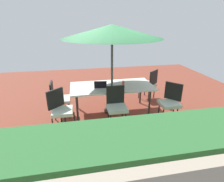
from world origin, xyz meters
The scene contains 11 objects.
ground_plane centered at (0.00, 0.00, -0.01)m, with size 10.00×10.00×0.02m, color brown.
hedge_row centered at (0.00, 2.93, 0.64)m, with size 6.30×0.80×1.27m, color #2D6633.
dining_table centered at (0.00, 0.00, 0.73)m, with size 2.23×1.04×0.78m.
patio_umbrella centered at (0.00, 0.00, 2.17)m, with size 2.49×2.49×2.35m.
chair_southwest centered at (-1.34, -0.66, 0.55)m, with size 0.58×0.58×0.98m.
chair_north centered at (0.03, 0.72, 0.55)m, with size 0.46×0.46×0.98m.
chair_northwest centered at (-1.35, 0.75, 0.55)m, with size 0.59×0.59×0.98m.
chair_northeast centered at (1.34, 0.66, 0.55)m, with size 0.59×0.59×0.98m.
chair_east centered at (1.43, 0.02, 0.55)m, with size 0.46×0.46×0.98m.
laptop centered at (0.33, 0.12, 0.83)m, with size 0.35×0.28×0.21m.
cup centered at (-0.32, -0.03, 0.83)m, with size 0.06×0.06×0.10m, color #CC4C33.
Camera 1 is at (0.87, 4.56, 2.46)m, focal length 29.17 mm.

